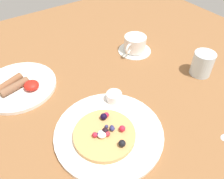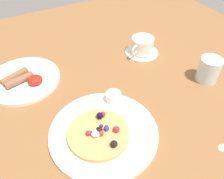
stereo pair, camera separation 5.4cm
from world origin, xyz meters
The scene contains 9 objects.
ground_plane centered at (0.00, 0.00, -1.50)cm, with size 164.55×156.39×3.00cm, color brown.
pancake_plate centered at (-5.57, -8.07, 0.58)cm, with size 29.97×29.97×1.16cm, color white.
pancake_with_berries centered at (-7.26, -8.65, 2.00)cm, with size 16.68×16.68×3.22cm.
syrup_ramekin centered at (2.54, 1.01, 2.59)cm, with size 4.76×4.76×2.79cm.
breakfast_plate centered at (-19.92, 25.06, 0.62)cm, with size 25.06×25.06×1.24cm, color white.
fried_breakfast centered at (-20.71, 23.38, 2.40)cm, with size 14.06×10.52×2.87cm.
coffee_saucer centered at (25.97, 19.98, 0.37)cm, with size 13.24×13.24×0.73cm, color white.
coffee_cup centered at (25.83, 19.92, 3.78)cm, with size 11.26×8.67×5.88cm.
water_glass centered at (36.33, -4.57, 4.28)cm, with size 7.31×7.31×8.56cm, color silver.
Camera 2 is at (-21.52, -42.23, 52.11)cm, focal length 36.52 mm.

